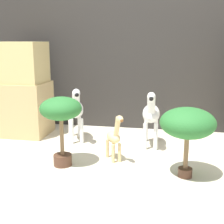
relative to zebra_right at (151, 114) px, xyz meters
The scene contains 8 objects.
ground_plane 1.03m from the zebra_right, 102.68° to the right, with size 14.00×14.00×0.00m, color beige.
wall_back 1.06m from the zebra_right, 106.14° to the left, with size 6.40×0.08×2.20m.
rock_pillar_left 1.59m from the zebra_right, behind, with size 0.61×0.51×1.11m.
zebra_right is the anchor object (origin of this frame).
zebra_left 0.86m from the zebra_right, behind, with size 0.32×0.53×0.63m.
giraffe_figurine 0.58m from the zebra_right, 123.52° to the right, with size 0.24×0.32×0.47m.
potted_palm_front 0.81m from the zebra_right, 64.71° to the right, with size 0.46×0.46×0.60m.
potted_palm_back 1.03m from the zebra_right, 138.25° to the right, with size 0.38×0.38×0.64m.
Camera 1 is at (0.40, -2.31, 1.13)m, focal length 50.00 mm.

